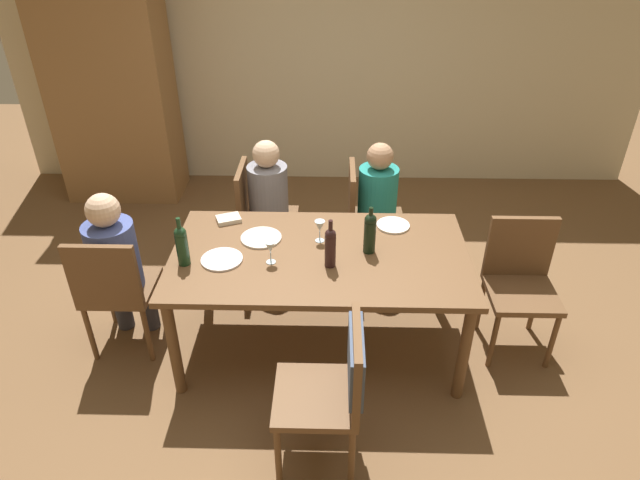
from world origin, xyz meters
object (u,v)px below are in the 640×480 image
Objects in this scene: dinner_plate_host at (261,238)px; wine_glass_centre at (270,248)px; person_man_guest at (272,199)px; wine_bottle_dark_red at (330,246)px; dining_table at (320,263)px; wine_bottle_short_olive at (370,232)px; dinner_plate_guest_right at (393,225)px; chair_left_end at (115,287)px; chair_far_left at (258,212)px; wine_glass_near_left at (320,227)px; chair_far_right at (365,214)px; person_man_bearded at (117,260)px; chair_right_end at (520,277)px; dinner_plate_guest_left at (222,259)px; person_woman_host at (381,201)px; armoire_cabinet at (111,88)px; wine_bottle_tall_green at (182,244)px; chair_near at (340,379)px.

wine_glass_centre is at bearing -71.22° from dinner_plate_host.
wine_bottle_dark_red is (0.46, -1.03, 0.24)m from person_man_guest.
dining_table is 0.38m from wine_bottle_short_olive.
dining_table is 8.38× the size of dinner_plate_guest_right.
dinner_plate_guest_right is at bearing 60.22° from wine_bottle_short_olive.
person_man_guest reaches higher than wine_bottle_short_olive.
dinner_plate_guest_right is at bearing 13.48° from chair_left_end.
chair_left_end reaches higher than dinner_plate_host.
chair_far_left is 2.90× the size of wine_bottle_dark_red.
chair_left_end reaches higher than dinner_plate_guest_right.
wine_glass_near_left is at bearing 10.15° from chair_left_end.
chair_far_right is 0.80× the size of person_man_bearded.
wine_glass_near_left is at bearing -2.65° from chair_right_end.
chair_right_end is at bearing -2.58° from dinner_plate_host.
person_man_bearded is at bearing 170.59° from dinner_plate_guest_left.
dinner_plate_host is (-0.39, 0.02, -0.10)m from wine_glass_near_left.
chair_left_end is at bearing -60.75° from person_woman_host.
dinner_plate_guest_left is (0.72, -0.01, 0.23)m from chair_left_end.
wine_bottle_dark_red is at bearing -48.78° from armoire_cabinet.
wine_bottle_dark_red is 0.29m from wine_bottle_short_olive.
wine_bottle_dark_red reaches higher than chair_far_left.
wine_bottle_tall_green is 0.53m from wine_glass_centre.
wine_bottle_short_olive is 0.39m from dinner_plate_guest_right.
dinner_plate_host is 1.04× the size of dinner_plate_guest_left.
chair_left_end is at bearing 174.83° from wine_bottle_tall_green.
wine_bottle_tall_green is at bearing -179.86° from wine_bottle_dark_red.
armoire_cabinet is at bearing 131.22° from wine_bottle_dark_red.
person_man_guest is 1.02m from dinner_plate_guest_left.
wine_glass_near_left is at bearing 159.54° from wine_bottle_short_olive.
person_man_bearded is 1.27m from person_man_guest.
person_man_bearded reaches higher than chair_far_left.
chair_far_right is 0.62m from dinner_plate_guest_right.
chair_right_end is (1.32, 0.09, -0.15)m from dining_table.
person_woman_host is at bearing 80.89° from wine_bottle_short_olive.
person_woman_host reaches higher than dinner_plate_guest_left.
wine_bottle_tall_green is (-1.28, -1.04, 0.24)m from person_woman_host.
armoire_cabinet is 1.94× the size of person_woman_host.
wine_bottle_short_olive is (0.31, 0.03, 0.22)m from dining_table.
dining_table is at bearing -22.80° from dinner_plate_host.
wine_glass_near_left is at bearing 40.82° from wine_glass_centre.
chair_far_left reaches higher than dining_table.
person_man_bearded is (-1.45, 0.93, 0.07)m from chair_near.
armoire_cabinet is at bearing 142.71° from dinner_plate_guest_right.
chair_left_end is 1.43m from wine_bottle_dark_red.
armoire_cabinet is 14.63× the size of wine_glass_near_left.
person_woman_host reaches higher than dinner_plate_host.
wine_bottle_short_olive is 0.63m from wine_glass_centre.
chair_near is 1.09m from wine_glass_near_left.
chair_right_end is 1.91m from person_man_guest.
chair_left_end is at bearing 179.55° from dinner_plate_guest_left.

